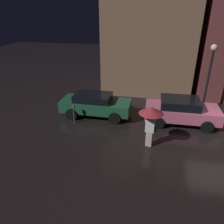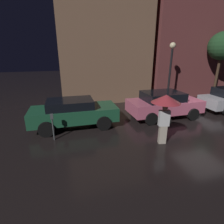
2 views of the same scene
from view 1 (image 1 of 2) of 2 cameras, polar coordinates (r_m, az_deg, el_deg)
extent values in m
plane|color=black|center=(12.53, 26.04, -6.40)|extent=(60.00, 60.00, 0.00)
cube|color=#8C664C|center=(16.97, 9.53, 18.45)|extent=(6.59, 3.00, 8.15)
cube|color=#1E5638|center=(13.41, -4.22, 1.73)|extent=(4.24, 1.73, 0.65)
cube|color=black|center=(13.25, -4.99, 3.87)|extent=(2.21, 1.50, 0.40)
cylinder|color=black|center=(14.04, 1.85, 1.46)|extent=(0.71, 0.22, 0.71)
cylinder|color=black|center=(12.56, 0.64, -1.59)|extent=(0.71, 0.22, 0.71)
cylinder|color=black|center=(14.63, -8.30, 2.23)|extent=(0.71, 0.22, 0.71)
cylinder|color=black|center=(13.22, -10.57, -0.60)|extent=(0.71, 0.22, 0.71)
cube|color=#DB6684|center=(13.16, 17.71, -0.02)|extent=(4.12, 1.86, 0.67)
cube|color=black|center=(12.92, 17.32, 2.32)|extent=(2.15, 1.62, 0.47)
cylinder|color=black|center=(14.34, 22.23, -0.09)|extent=(0.67, 0.22, 0.67)
cylinder|color=black|center=(12.74, 23.56, -3.60)|extent=(0.67, 0.22, 0.67)
cylinder|color=black|center=(14.02, 12.03, 0.75)|extent=(0.67, 0.22, 0.67)
cylinder|color=black|center=(12.38, 12.05, -2.75)|extent=(0.67, 0.22, 0.67)
cube|color=beige|center=(10.74, 9.63, -6.88)|extent=(0.33, 0.25, 0.78)
cube|color=white|center=(10.38, 9.92, -3.54)|extent=(0.45, 0.28, 0.65)
sphere|color=tan|center=(10.18, 10.10, -1.42)|extent=(0.21, 0.21, 0.21)
cylinder|color=black|center=(10.26, 10.03, -2.30)|extent=(0.02, 0.02, 0.77)
cone|color=#B2333D|center=(10.02, 10.26, 0.43)|extent=(1.14, 1.14, 0.31)
cube|color=black|center=(10.46, 11.13, -4.42)|extent=(0.18, 0.13, 0.22)
cylinder|color=#4C5154|center=(12.72, -9.87, -0.99)|extent=(0.06, 0.06, 0.96)
cube|color=#4C5154|center=(12.47, -10.08, 1.43)|extent=(0.12, 0.10, 0.22)
cylinder|color=black|center=(15.04, 23.66, 7.23)|extent=(0.14, 0.14, 3.79)
sphere|color=#F9EAB7|center=(14.60, 25.13, 15.00)|extent=(0.40, 0.40, 0.40)
camera|label=2|loc=(5.60, -32.01, -5.06)|focal=28.00mm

